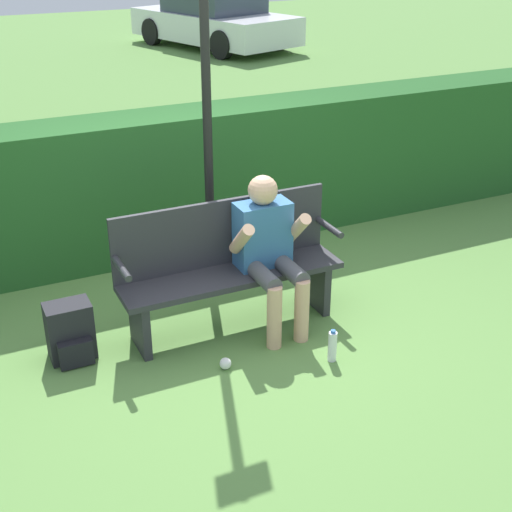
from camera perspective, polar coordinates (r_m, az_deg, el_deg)
name	(u,v)px	position (r m, az deg, el deg)	size (l,w,h in m)	color
ground_plane	(233,326)	(5.51, -1.86, -5.62)	(40.00, 40.00, 0.00)	#5B8942
hedge_back	(162,184)	(6.59, -7.51, 5.75)	(12.00, 0.58, 1.28)	#235623
park_bench	(228,265)	(5.33, -2.24, -0.72)	(1.70, 0.41, 0.97)	#2D2D33
person_seated	(269,246)	(5.25, 1.02, 0.82)	(0.54, 0.60, 1.17)	#336699
backpack	(71,333)	(5.21, -14.62, -5.98)	(0.32, 0.29, 0.42)	black
water_bottle	(332,346)	(5.08, 6.13, -7.18)	(0.06, 0.06, 0.25)	white
signpost	(207,96)	(5.36, -3.96, 12.66)	(0.32, 0.09, 2.98)	black
parked_car	(214,20)	(17.55, -3.37, 18.35)	(3.01, 4.53, 1.32)	silver
litter_crumple	(225,363)	(5.01, -2.46, -8.59)	(0.08, 0.08, 0.08)	silver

